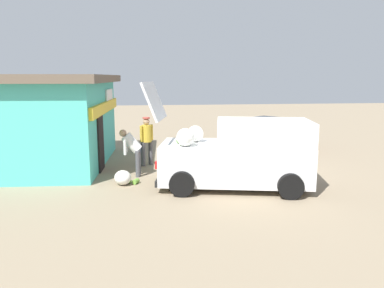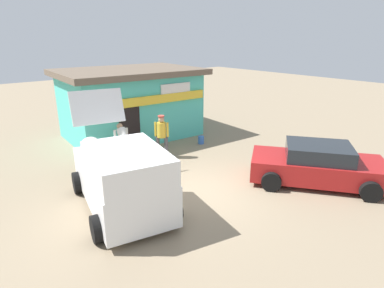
# 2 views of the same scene
# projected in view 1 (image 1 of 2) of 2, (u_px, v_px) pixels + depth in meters

# --- Properties ---
(ground_plane) EXTENTS (60.00, 60.00, 0.00)m
(ground_plane) POSITION_uv_depth(u_px,v_px,m) (238.00, 168.00, 12.92)
(ground_plane) COLOR gray
(storefront_bar) EXTENTS (6.48, 4.79, 3.13)m
(storefront_bar) POSITION_uv_depth(u_px,v_px,m) (48.00, 120.00, 13.26)
(storefront_bar) COLOR #4CC6B7
(storefront_bar) RESTS_ON ground_plane
(delivery_van) EXTENTS (2.84, 4.76, 2.93)m
(delivery_van) POSITION_uv_depth(u_px,v_px,m) (240.00, 154.00, 10.57)
(delivery_van) COLOR white
(delivery_van) RESTS_ON ground_plane
(parked_sedan) EXTENTS (3.86, 4.33, 1.31)m
(parked_sedan) POSITION_uv_depth(u_px,v_px,m) (264.00, 134.00, 16.41)
(parked_sedan) COLOR maroon
(parked_sedan) RESTS_ON ground_plane
(vendor_standing) EXTENTS (0.48, 0.48, 1.69)m
(vendor_standing) POSITION_uv_depth(u_px,v_px,m) (147.00, 138.00, 13.22)
(vendor_standing) COLOR #4C4C51
(vendor_standing) RESTS_ON ground_plane
(customer_bending) EXTENTS (0.57, 0.70, 1.47)m
(customer_bending) POSITION_uv_depth(u_px,v_px,m) (132.00, 148.00, 11.82)
(customer_bending) COLOR #4C4C51
(customer_bending) RESTS_ON ground_plane
(unloaded_banana_pile) EXTENTS (0.70, 0.77, 0.41)m
(unloaded_banana_pile) POSITION_uv_depth(u_px,v_px,m) (123.00, 178.00, 10.97)
(unloaded_banana_pile) COLOR silver
(unloaded_banana_pile) RESTS_ON ground_plane
(paint_bucket) EXTENTS (0.26, 0.26, 0.34)m
(paint_bucket) POSITION_uv_depth(u_px,v_px,m) (139.00, 149.00, 15.56)
(paint_bucket) COLOR blue
(paint_bucket) RESTS_ON ground_plane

